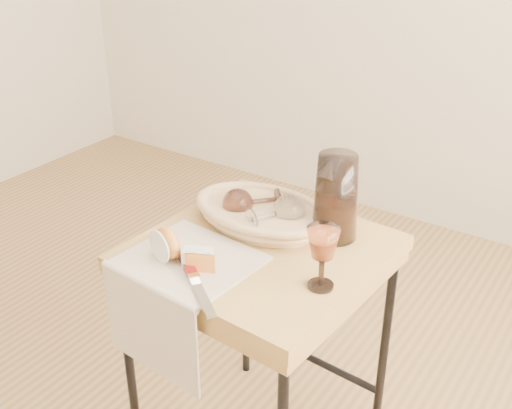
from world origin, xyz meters
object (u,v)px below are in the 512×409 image
Objects in this scene: pitcher at (336,197)px; table_knife at (195,280)px; goblet_lying_a at (255,202)px; wine_goblet at (322,258)px; bread_basket at (261,215)px; goblet_lying_b at (273,214)px; tea_towel at (189,261)px; side_table at (260,357)px; apple_half at (167,243)px.

table_knife is (-0.15, -0.36, -0.09)m from pitcher.
wine_goblet reaches higher than goblet_lying_a.
goblet_lying_b reaches higher than bread_basket.
goblet_lying_a is at bearing 153.80° from bread_basket.
table_knife is at bearing -38.58° from tea_towel.
pitcher is (0.18, 0.05, 0.08)m from bread_basket.
bread_basket is 0.30m from wine_goblet.
goblet_lying_b is at bearing 96.38° from side_table.
wine_goblet is (0.21, -0.14, 0.02)m from goblet_lying_b.
apple_half reaches higher than tea_towel.
goblet_lying_b reaches higher than side_table.
side_table is at bearing 119.69° from table_knife.
pitcher reaches higher than wine_goblet.
table_knife reaches higher than tea_towel.
goblet_lying_a is at bearing 91.72° from tea_towel.
goblet_lying_a is 0.22m from pitcher.
side_table is 0.42m from table_knife.
goblet_lying_a is at bearing 148.95° from wine_goblet.
goblet_lying_b is at bearing -149.65° from pitcher.
wine_goblet reaches higher than table_knife.
goblet_lying_a reaches higher than apple_half.
tea_towel is 0.89× the size of bread_basket.
wine_goblet reaches higher than bread_basket.
tea_towel is 0.26m from goblet_lying_a.
goblet_lying_a is at bearing 94.66° from goblet_lying_b.
tea_towel is at bearing -174.06° from goblet_lying_b.
tea_towel is 0.24m from bread_basket.
pitcher reaches higher than goblet_lying_b.
side_table is at bearing 160.76° from wine_goblet.
pitcher is 1.74× the size of wine_goblet.
bread_basket is at bearing 148.47° from wine_goblet.
goblet_lying_a reaches higher than side_table.
tea_towel is 0.10m from table_knife.
wine_goblet reaches higher than side_table.
bread_basket is at bearing -162.15° from pitcher.
pitcher is 0.23m from wine_goblet.
table_knife is (0.06, -0.32, -0.04)m from goblet_lying_a.
side_table is 8.20× the size of apple_half.
tea_towel is 1.21× the size of table_knife.
goblet_lying_a is 0.96× the size of goblet_lying_b.
goblet_lying_a is at bearing 129.71° from side_table.
table_knife is at bearing -84.05° from bread_basket.
goblet_lying_a reaches higher than bread_basket.
wine_goblet is at bearing -31.17° from bread_basket.
bread_basket is 0.27m from apple_half.
side_table is 2.70× the size of pitcher.
apple_half reaches higher than table_knife.
goblet_lying_b is 0.25m from wine_goblet.
apple_half is at bearing -129.78° from side_table.
side_table is at bearing 65.41° from apple_half.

